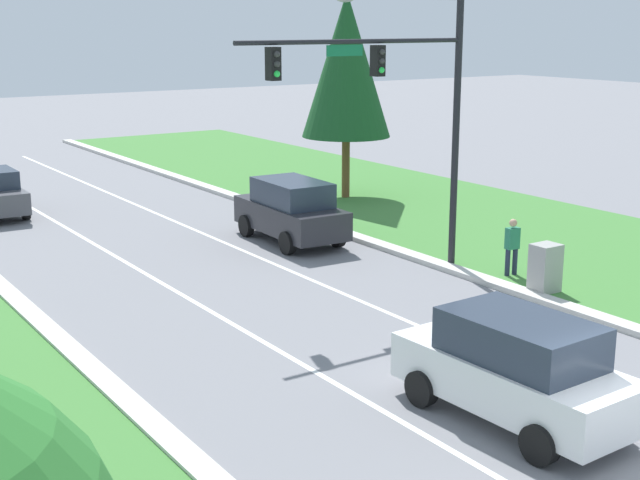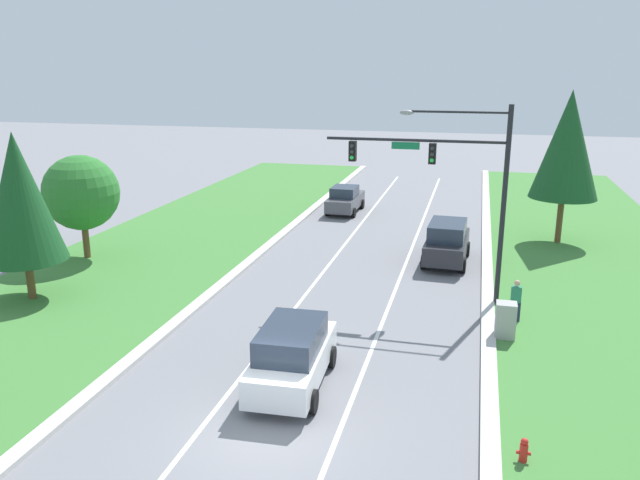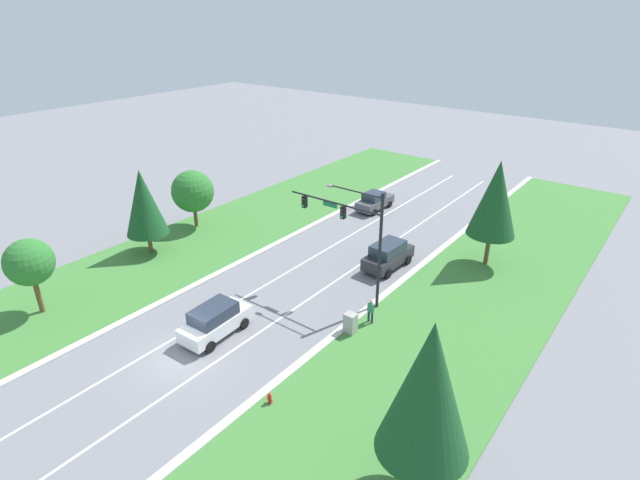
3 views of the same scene
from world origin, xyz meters
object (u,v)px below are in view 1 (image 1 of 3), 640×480
traffic_signal_mast (402,88)px  conifer_near_right_tree (346,65)px  utility_cabinet (545,269)px  white_suv (515,368)px  pedestrian (512,245)px  charcoal_suv (291,210)px

traffic_signal_mast → conifer_near_right_tree: 11.55m
utility_cabinet → conifer_near_right_tree: size_ratio=0.17×
white_suv → utility_cabinet: (6.28, 5.04, -0.33)m
pedestrian → charcoal_suv: bearing=-61.7°
white_suv → conifer_near_right_tree: size_ratio=0.56×
traffic_signal_mast → pedestrian: 5.36m
pedestrian → white_suv: bearing=50.6°
white_suv → conifer_near_right_tree: (9.47, 18.62, 4.34)m
charcoal_suv → white_suv: 14.16m
traffic_signal_mast → utility_cabinet: traffic_signal_mast is taller
charcoal_suv → utility_cabinet: bearing=-71.5°
pedestrian → traffic_signal_mast: bearing=-28.2°
charcoal_suv → white_suv: bearing=-103.2°
charcoal_suv → pedestrian: bearing=-65.2°
white_suv → pedestrian: 9.42m
traffic_signal_mast → white_suv: (-4.05, -8.42, -4.25)m
pedestrian → conifer_near_right_tree: conifer_near_right_tree is taller
traffic_signal_mast → charcoal_suv: bearing=93.0°
traffic_signal_mast → charcoal_suv: 6.72m
charcoal_suv → conifer_near_right_tree: bearing=43.4°
pedestrian → conifer_near_right_tree: bearing=-97.3°
pedestrian → conifer_near_right_tree: 13.07m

